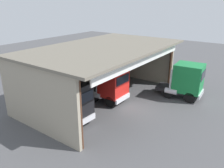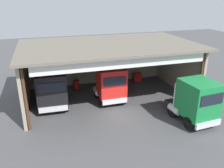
% 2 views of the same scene
% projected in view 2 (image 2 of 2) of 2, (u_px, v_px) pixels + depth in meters
% --- Properties ---
extents(ground_plane, '(80.00, 80.00, 0.00)m').
position_uv_depth(ground_plane, '(122.00, 117.00, 19.23)').
color(ground_plane, '#4C4C4F').
rests_on(ground_plane, ground).
extents(workshop_shed, '(15.57, 9.40, 5.27)m').
position_uv_depth(workshop_shed, '(106.00, 58.00, 22.34)').
color(workshop_shed, '#9E937F').
rests_on(workshop_shed, ground).
extents(truck_black_yard_outside, '(2.65, 4.75, 3.39)m').
position_uv_depth(truck_black_yard_outside, '(51.00, 90.00, 19.93)').
color(truck_black_yard_outside, black).
rests_on(truck_black_yard_outside, ground).
extents(truck_red_left_bay, '(2.51, 4.15, 3.37)m').
position_uv_depth(truck_red_left_bay, '(110.00, 84.00, 21.15)').
color(truck_red_left_bay, red).
rests_on(truck_red_left_bay, ground).
extents(truck_green_center_left_bay, '(2.71, 4.59, 3.49)m').
position_uv_depth(truck_green_center_left_bay, '(196.00, 101.00, 17.71)').
color(truck_green_center_left_bay, '#197F3D').
rests_on(truck_green_center_left_bay, ground).
extents(oil_drum, '(0.58, 0.58, 0.92)m').
position_uv_depth(oil_drum, '(76.00, 84.00, 24.70)').
color(oil_drum, '#B21E19').
rests_on(oil_drum, ground).
extents(tool_cart, '(0.90, 0.60, 1.00)m').
position_uv_depth(tool_cart, '(137.00, 77.00, 26.67)').
color(tool_cart, red).
rests_on(tool_cart, ground).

